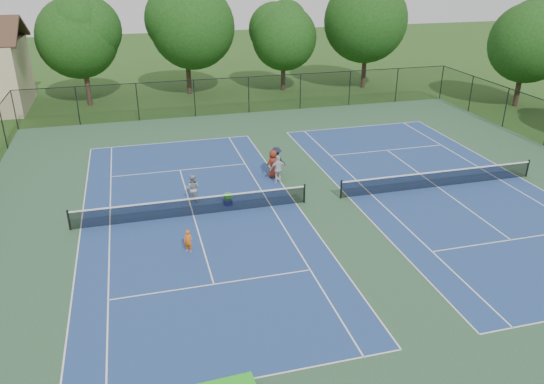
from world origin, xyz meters
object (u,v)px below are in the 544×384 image
object	(u,v)px
instructor	(193,188)
ball_crate	(228,203)
tree_back_b	(185,21)
tree_back_c	(283,32)
tree_side_e	(528,38)
bystander_b	(276,161)
tree_back_a	(80,34)
bystander_c	(273,164)
tree_back_d	(368,16)
bystander_a	(278,169)
ball_hopper	(228,197)
child_player	(188,241)

from	to	relation	value
instructor	ball_crate	size ratio (longest dim) A/B	3.85
tree_back_b	ball_crate	size ratio (longest dim) A/B	24.68
tree_back_c	tree_side_e	world-z (taller)	tree_side_e
tree_side_e	bystander_b	size ratio (longest dim) A/B	5.14
tree_back_b	tree_back_a	bearing A→B (deg)	-167.47
bystander_c	instructor	bearing A→B (deg)	7.14
instructor	bystander_b	distance (m)	5.94
tree_back_d	bystander_b	distance (m)	25.16
tree_back_d	ball_crate	xyz separation A→B (m)	(-18.06, -23.23, -6.68)
bystander_b	tree_back_d	bearing A→B (deg)	-102.87
tree_back_b	tree_back_d	bearing A→B (deg)	-6.71
bystander_a	bystander_b	xyz separation A→B (m)	(0.24, 1.29, 0.02)
ball_hopper	tree_back_d	bearing A→B (deg)	52.15
child_player	instructor	size ratio (longest dim) A/B	0.68
tree_back_b	bystander_a	xyz separation A→B (m)	(2.33, -23.02, -5.76)
tree_back_d	tree_side_e	size ratio (longest dim) A/B	1.17
instructor	tree_back_a	bearing A→B (deg)	-50.54
tree_back_d	tree_side_e	xyz separation A→B (m)	(10.00, -10.00, -1.02)
ball_hopper	child_player	bearing A→B (deg)	-121.14
bystander_a	ball_hopper	xyz separation A→B (m)	(-3.39, -2.22, -0.36)
instructor	ball_hopper	distance (m)	1.95
ball_crate	bystander_a	bearing A→B (deg)	33.17
tree_back_c	ball_hopper	size ratio (longest dim) A/B	21.80
tree_back_c	instructor	xyz separation A→B (m)	(-11.76, -23.34, -4.70)
tree_back_c	bystander_b	world-z (taller)	tree_back_c
tree_back_b	bystander_b	distance (m)	22.62
tree_back_a	bystander_c	world-z (taller)	tree_back_a
tree_back_b	ball_hopper	distance (m)	25.98
tree_back_a	tree_back_b	xyz separation A→B (m)	(9.00, 2.00, 0.56)
child_player	bystander_b	distance (m)	9.99
instructor	tree_back_c	bearing A→B (deg)	-92.89
bystander_a	tree_back_a	bearing A→B (deg)	-62.15
tree_back_c	ball_hopper	bearing A→B (deg)	-112.54
instructor	bystander_c	size ratio (longest dim) A/B	0.93
tree_side_e	ball_hopper	size ratio (longest dim) A/B	23.05
tree_side_e	child_player	bearing A→B (deg)	-150.23
tree_back_d	child_player	distance (m)	34.99
tree_side_e	instructor	xyz separation A→B (m)	(-29.76, -12.34, -5.03)
tree_back_b	tree_back_d	size ratio (longest dim) A/B	0.97
bystander_b	bystander_c	distance (m)	0.49
tree_side_e	ball_hopper	bearing A→B (deg)	-154.75
tree_side_e	child_player	size ratio (longest dim) A/B	8.29
tree_back_a	bystander_b	bearing A→B (deg)	-59.60
tree_back_c	ball_hopper	distance (m)	26.71
tree_back_d	child_player	world-z (taller)	tree_back_d
tree_back_a	ball_hopper	xyz separation A→B (m)	(7.94, -23.23, -5.56)
child_player	bystander_a	bearing A→B (deg)	72.04
bystander_c	ball_hopper	world-z (taller)	bystander_c
tree_back_a	child_player	distance (m)	28.58
child_player	bystander_b	size ratio (longest dim) A/B	0.62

